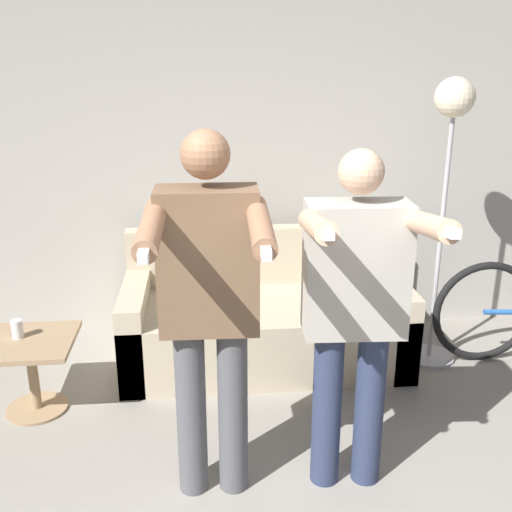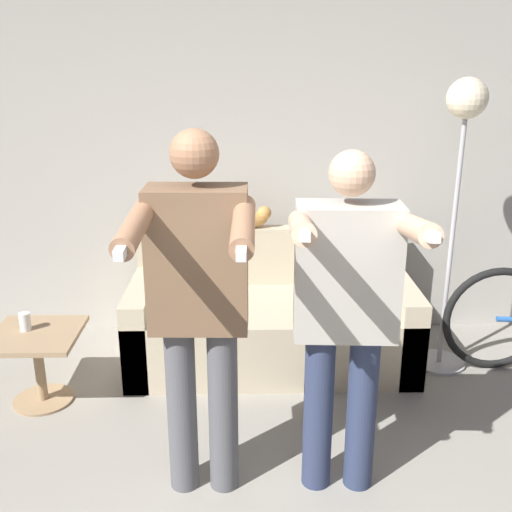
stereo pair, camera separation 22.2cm
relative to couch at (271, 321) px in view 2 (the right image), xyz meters
The scene contains 8 objects.
wall_back 1.17m from the couch, 106.85° to the left, with size 10.00×0.05×2.60m.
couch is the anchor object (origin of this frame).
person_left 1.54m from the couch, 106.27° to the right, with size 0.51×0.68×1.73m.
person_right 1.50m from the couch, 78.58° to the right, with size 0.55×0.69×1.64m.
cat 0.74m from the couch, 116.00° to the left, with size 0.43×0.14×0.15m.
floor_lamp 1.65m from the couch, ahead, with size 0.35×0.35×1.89m.
side_table 1.51m from the couch, 159.70° to the right, with size 0.51×0.51×0.46m.
cup 1.57m from the couch, 161.91° to the right, with size 0.06×0.06×0.11m.
Camera 2 is at (-0.02, -1.46, 2.00)m, focal length 42.00 mm.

